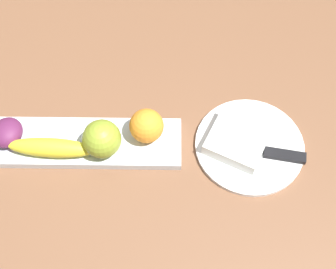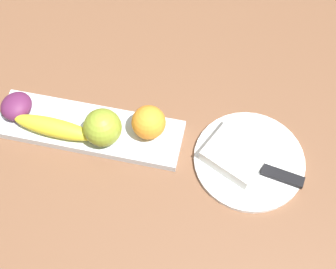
% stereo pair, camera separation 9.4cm
% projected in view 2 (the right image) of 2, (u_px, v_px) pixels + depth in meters
% --- Properties ---
extents(ground_plane, '(2.40, 2.40, 0.00)m').
position_uv_depth(ground_plane, '(79.00, 120.00, 1.02)').
color(ground_plane, brown).
extents(fruit_tray, '(0.42, 0.12, 0.02)m').
position_uv_depth(fruit_tray, '(90.00, 129.00, 0.99)').
color(fruit_tray, silver).
rests_on(fruit_tray, ground_plane).
extents(apple, '(0.08, 0.08, 0.08)m').
position_uv_depth(apple, '(103.00, 127.00, 0.94)').
color(apple, olive).
rests_on(apple, fruit_tray).
extents(banana, '(0.19, 0.05, 0.04)m').
position_uv_depth(banana, '(54.00, 128.00, 0.96)').
color(banana, yellow).
rests_on(banana, fruit_tray).
extents(orange_near_apple, '(0.07, 0.07, 0.07)m').
position_uv_depth(orange_near_apple, '(149.00, 122.00, 0.95)').
color(orange_near_apple, orange).
rests_on(orange_near_apple, fruit_tray).
extents(grape_bunch, '(0.08, 0.08, 0.04)m').
position_uv_depth(grape_bunch, '(16.00, 106.00, 0.99)').
color(grape_bunch, '#5D224B').
rests_on(grape_bunch, fruit_tray).
extents(dinner_plate, '(0.24, 0.24, 0.01)m').
position_uv_depth(dinner_plate, '(249.00, 160.00, 0.96)').
color(dinner_plate, white).
rests_on(dinner_plate, ground_plane).
extents(folded_napkin, '(0.15, 0.15, 0.03)m').
position_uv_depth(folded_napkin, '(237.00, 153.00, 0.95)').
color(folded_napkin, white).
rests_on(folded_napkin, dinner_plate).
extents(knife, '(0.18, 0.05, 0.01)m').
position_uv_depth(knife, '(275.00, 174.00, 0.93)').
color(knife, silver).
rests_on(knife, dinner_plate).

